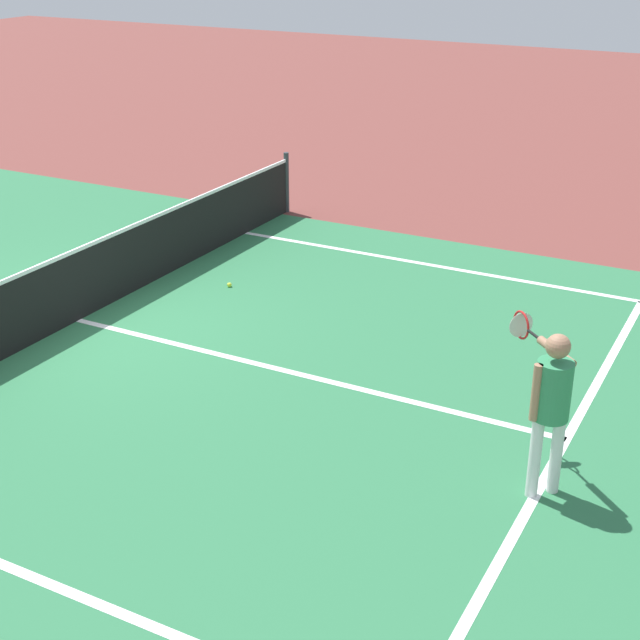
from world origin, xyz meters
TOP-DOWN VIEW (x-y plane):
  - ground_plane at (0.00, 0.00)m, footprint 60.00×60.00m
  - court_surface_inbounds at (0.00, 0.00)m, footprint 10.62×24.40m
  - line_sideline_right at (4.11, -5.95)m, footprint 0.10×11.89m
  - line_service_near at (0.00, -6.40)m, footprint 8.22×0.10m
  - line_center_service at (0.00, -3.20)m, footprint 0.10×6.40m
  - net at (0.00, 0.00)m, footprint 11.06×0.09m
  - player_near at (-1.02, -6.42)m, footprint 1.00×0.79m
  - tennis_ball_near_net at (1.92, -1.10)m, footprint 0.07×0.07m

SIDE VIEW (x-z plane):
  - ground_plane at x=0.00m, z-range 0.00..0.00m
  - court_surface_inbounds at x=0.00m, z-range 0.00..0.00m
  - line_sideline_right at x=4.11m, z-range 0.00..0.01m
  - line_service_near at x=0.00m, z-range 0.00..0.01m
  - line_center_service at x=0.00m, z-range 0.00..0.01m
  - tennis_ball_near_net at x=1.92m, z-range 0.00..0.07m
  - net at x=0.00m, z-range -0.04..1.03m
  - player_near at x=-1.02m, z-range 0.19..1.78m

